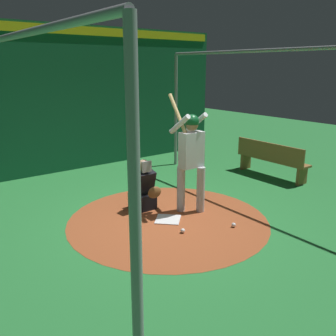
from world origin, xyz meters
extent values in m
plane|color=#287A38|center=(0.00, 0.00, 0.00)|extent=(25.17, 25.17, 0.00)
cylinder|color=#9E4C28|center=(0.00, 0.00, 0.00)|extent=(3.50, 3.50, 0.01)
cube|color=white|center=(0.00, 0.00, 0.01)|extent=(0.59, 0.59, 0.01)
cylinder|color=#BCBCC0|center=(0.05, 0.72, 0.43)|extent=(0.15, 0.15, 0.85)
cylinder|color=#BCBCC0|center=(-0.19, 0.45, 0.43)|extent=(0.15, 0.15, 0.85)
cube|color=silver|center=(-0.07, 0.58, 1.17)|extent=(0.22, 0.44, 0.64)
cylinder|color=silver|center=(-0.17, 0.78, 1.63)|extent=(0.52, 0.09, 0.40)
cylinder|color=silver|center=(-0.17, 0.38, 1.63)|extent=(0.52, 0.09, 0.40)
sphere|color=#9E704C|center=(-0.07, 0.58, 1.62)|extent=(0.22, 0.22, 0.22)
sphere|color=#0F4C23|center=(-0.07, 0.58, 1.68)|extent=(0.25, 0.25, 0.25)
cylinder|color=tan|center=(-0.29, 0.45, 1.77)|extent=(0.54, 0.06, 0.73)
cube|color=black|center=(-0.73, -0.06, 0.15)|extent=(0.40, 0.40, 0.30)
cube|color=black|center=(-0.69, -0.06, 0.52)|extent=(0.31, 0.40, 0.48)
sphere|color=tan|center=(-0.67, -0.06, 0.86)|extent=(0.22, 0.22, 0.22)
cube|color=gray|center=(-0.56, -0.06, 0.86)|extent=(0.03, 0.20, 0.20)
ellipsoid|color=brown|center=(-0.41, 0.00, 0.40)|extent=(0.12, 0.28, 0.22)
cube|color=#145133|center=(-4.16, 0.00, 1.79)|extent=(0.20, 9.17, 3.59)
cube|color=yellow|center=(-4.05, 0.00, 3.44)|extent=(0.03, 8.99, 0.20)
cylinder|color=gray|center=(2.88, -2.44, 1.45)|extent=(0.08, 0.08, 2.90)
cylinder|color=gray|center=(-2.88, 2.44, 1.45)|extent=(0.08, 0.08, 2.90)
cylinder|color=gray|center=(0.00, 2.44, 2.90)|extent=(5.76, 0.07, 0.07)
cube|color=olive|center=(-0.58, 3.63, 0.42)|extent=(1.90, 0.36, 0.05)
cube|color=olive|center=(-0.58, 3.47, 0.65)|extent=(1.90, 0.04, 0.40)
cube|color=olive|center=(-1.41, 3.63, 0.20)|extent=(0.08, 0.32, 0.40)
cube|color=olive|center=(0.25, 3.63, 0.20)|extent=(0.08, 0.32, 0.40)
sphere|color=white|center=(0.37, -0.85, 0.04)|extent=(0.07, 0.07, 0.07)
sphere|color=white|center=(0.56, -0.12, 0.04)|extent=(0.07, 0.07, 0.07)
sphere|color=white|center=(0.90, 0.70, 0.04)|extent=(0.07, 0.07, 0.07)
camera|label=1|loc=(4.68, -3.55, 2.61)|focal=38.72mm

